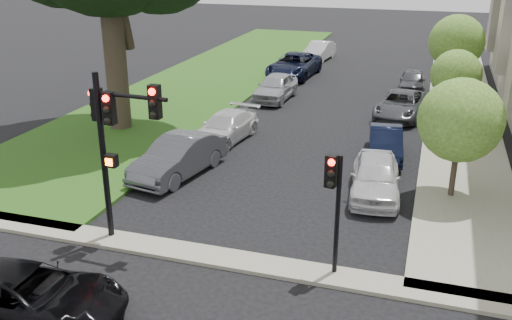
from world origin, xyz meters
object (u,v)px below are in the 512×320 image
(small_tree_b, at_px, (456,75))
(car_parked_5, at_px, (178,157))
(car_cross_near, at_px, (26,296))
(car_parked_7, at_px, (275,87))
(car_parked_2, at_px, (401,105))
(car_parked_9, at_px, (319,51))
(car_parked_8, at_px, (294,65))
(small_tree_a, at_px, (461,120))
(traffic_signal_secondary, at_px, (334,193))
(small_tree_c, at_px, (457,42))
(traffic_signal_main, at_px, (114,129))
(car_parked_3, at_px, (412,81))
(car_parked_0, at_px, (375,177))
(car_parked_1, at_px, (385,143))
(car_parked_6, at_px, (225,127))

(small_tree_b, relative_size, car_parked_5, 0.79)
(car_parked_5, bearing_deg, car_cross_near, -76.89)
(car_parked_5, xyz_separation_m, car_parked_7, (0.46, 12.24, -0.02))
(car_parked_2, relative_size, car_parked_9, 1.12)
(car_parked_5, height_order, car_parked_8, car_parked_8)
(small_tree_a, distance_m, car_parked_2, 10.37)
(traffic_signal_secondary, bearing_deg, small_tree_c, 81.62)
(car_parked_7, bearing_deg, traffic_signal_main, -87.64)
(small_tree_c, bearing_deg, car_parked_3, 167.81)
(car_parked_3, bearing_deg, traffic_signal_main, -110.56)
(car_parked_0, distance_m, car_parked_7, 13.75)
(car_parked_8, bearing_deg, car_parked_1, -57.85)
(traffic_signal_secondary, xyz_separation_m, car_parked_9, (-6.53, 29.96, -1.75))
(car_parked_3, bearing_deg, small_tree_a, -83.96)
(small_tree_b, height_order, car_parked_2, small_tree_b)
(traffic_signal_secondary, relative_size, car_parked_3, 0.94)
(small_tree_c, bearing_deg, car_cross_near, -110.71)
(car_cross_near, bearing_deg, small_tree_a, -46.81)
(small_tree_b, distance_m, car_parked_7, 9.99)
(car_parked_9, bearing_deg, car_cross_near, -83.84)
(traffic_signal_main, bearing_deg, car_parked_2, 66.14)
(small_tree_b, height_order, car_parked_0, small_tree_b)
(car_parked_1, height_order, car_parked_6, car_parked_6)
(small_tree_a, relative_size, traffic_signal_secondary, 1.24)
(small_tree_c, distance_m, car_cross_near, 27.65)
(small_tree_a, bearing_deg, car_parked_1, 127.33)
(traffic_signal_secondary, height_order, car_parked_7, traffic_signal_secondary)
(small_tree_c, xyz_separation_m, car_parked_5, (-10.14, -16.29, -2.39))
(car_parked_7, height_order, car_parked_9, car_parked_7)
(small_tree_a, relative_size, car_parked_6, 0.98)
(car_parked_1, relative_size, car_parked_3, 1.03)
(small_tree_a, xyz_separation_m, car_parked_3, (-2.26, 15.75, -2.25))
(traffic_signal_secondary, distance_m, car_parked_1, 9.98)
(car_parked_5, bearing_deg, car_parked_8, 100.61)
(car_parked_3, xyz_separation_m, car_parked_9, (-7.44, 7.92, 0.06))
(car_parked_5, relative_size, car_parked_9, 1.10)
(small_tree_b, distance_m, car_cross_near, 22.29)
(traffic_signal_secondary, relative_size, car_parked_6, 0.79)
(small_tree_a, height_order, small_tree_b, small_tree_a)
(car_parked_2, bearing_deg, car_parked_8, 143.25)
(car_parked_0, bearing_deg, small_tree_a, 7.07)
(car_parked_1, bearing_deg, car_parked_9, 102.38)
(car_cross_near, height_order, car_parked_3, car_cross_near)
(small_tree_c, bearing_deg, small_tree_b, -90.00)
(car_parked_0, bearing_deg, car_parked_6, 145.12)
(traffic_signal_main, distance_m, car_parked_1, 12.32)
(small_tree_c, height_order, car_parked_0, small_tree_c)
(car_parked_3, bearing_deg, car_parked_0, -93.44)
(small_tree_a, xyz_separation_m, car_parked_6, (-9.88, 3.46, -2.25))
(small_tree_b, height_order, car_parked_7, small_tree_b)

